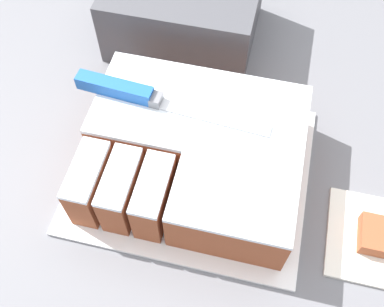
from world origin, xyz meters
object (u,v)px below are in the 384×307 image
Objects in this scene: cake_board at (192,169)px; knife at (132,93)px; brownie at (380,236)px; cake at (195,152)px; storage_box at (185,9)px.

knife is (-0.10, 0.05, 0.10)m from cake_board.
knife reaches higher than brownie.
knife is at bearing 154.36° from cake_board.
cake_board is 1.15× the size of cake.
knife is 5.35× the size of brownie.
cake reaches higher than brownie.
cake_board is 0.15m from knife.
cake is at bearing -18.71° from knife.
storage_box is (-0.08, 0.29, 0.06)m from cake_board.
knife is (-0.11, 0.05, 0.05)m from cake.
brownie is (0.28, -0.06, -0.03)m from cake.
brownie is (0.28, -0.05, 0.01)m from cake_board.
storage_box is at bearing 106.79° from cake.
cake is 5.67× the size of brownie.
cake is at bearing -73.21° from storage_box.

